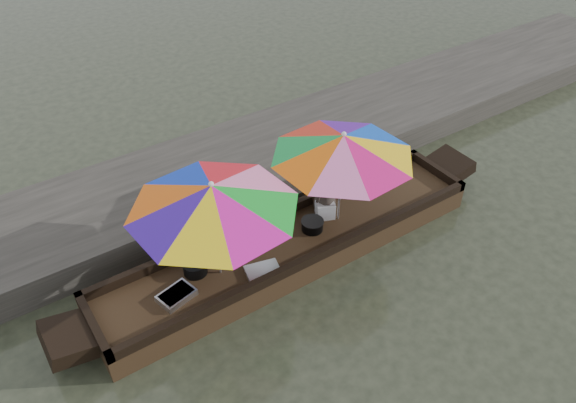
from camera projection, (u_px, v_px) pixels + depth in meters
water at (292, 256)px, 8.49m from camera, size 80.00×80.00×0.00m
dock at (221, 173)px, 9.76m from camera, size 22.00×2.20×0.50m
boat_hull at (292, 248)px, 8.38m from camera, size 6.04×1.20×0.35m
cooking_pot at (195, 268)px, 7.69m from camera, size 0.33×0.33×0.17m
tray_crayfish at (176, 295)px, 7.36m from camera, size 0.53×0.43×0.09m
tray_scallop at (263, 271)px, 7.72m from camera, size 0.53×0.43×0.06m
charcoal_grill at (312, 225)px, 8.40m from camera, size 0.32×0.32×0.15m
supply_bag at (325, 210)px, 8.61m from camera, size 0.34×0.31×0.26m
vendor at (326, 181)px, 8.43m from camera, size 0.68×0.66×1.17m
umbrella_bow at (216, 230)px, 7.27m from camera, size 2.79×2.79×1.55m
umbrella_stern at (341, 178)px, 8.17m from camera, size 2.65×2.65×1.55m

